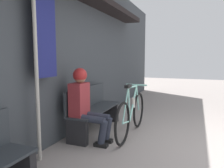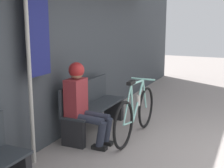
# 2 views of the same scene
# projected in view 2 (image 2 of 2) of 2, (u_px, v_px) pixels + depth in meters

# --- Properties ---
(storefront_wall) EXTENTS (12.00, 0.56, 3.20)m
(storefront_wall) POSITION_uv_depth(u_px,v_px,m) (58.00, 30.00, 4.65)
(storefront_wall) COLOR #3D4247
(storefront_wall) RESTS_ON ground_plane
(park_bench_near) EXTENTS (1.52, 0.42, 0.84)m
(park_bench_near) POSITION_uv_depth(u_px,v_px,m) (93.00, 108.00, 5.13)
(park_bench_near) COLOR #2D3338
(park_bench_near) RESTS_ON ground_plane
(bicycle) EXTENTS (1.70, 0.40, 0.94)m
(bicycle) POSITION_uv_depth(u_px,v_px,m) (136.00, 113.00, 4.87)
(bicycle) COLOR black
(bicycle) RESTS_ON ground_plane
(person_seated) EXTENTS (0.34, 0.65, 1.22)m
(person_seated) POSITION_uv_depth(u_px,v_px,m) (82.00, 98.00, 4.53)
(person_seated) COLOR #2D3342
(person_seated) RESTS_ON ground_plane
(banner_pole) EXTENTS (0.45, 0.05, 2.36)m
(banner_pole) POSITION_uv_depth(u_px,v_px,m) (35.00, 43.00, 3.87)
(banner_pole) COLOR #B7B2A8
(banner_pole) RESTS_ON ground_plane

